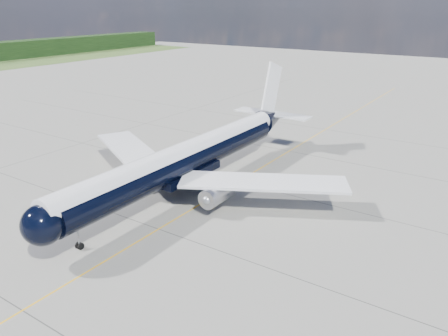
{
  "coord_description": "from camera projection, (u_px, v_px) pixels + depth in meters",
  "views": [
    {
      "loc": [
        27.1,
        -18.73,
        21.19
      ],
      "look_at": [
        1.66,
        19.38,
        4.0
      ],
      "focal_mm": 35.0,
      "sensor_mm": 36.0,
      "label": 1
    }
  ],
  "objects": [
    {
      "name": "ground",
      "position": [
        257.0,
        170.0,
        59.48
      ],
      "size": [
        320.0,
        320.0,
        0.0
      ],
      "primitive_type": "plane",
      "color": "gray",
      "rests_on": "ground"
    },
    {
      "name": "taxiway_centerline",
      "position": [
        238.0,
        182.0,
        55.59
      ],
      "size": [
        0.16,
        160.0,
        0.01
      ],
      "primitive_type": "cube",
      "color": "#F4AB0C",
      "rests_on": "ground"
    },
    {
      "name": "main_airliner",
      "position": [
        190.0,
        157.0,
        52.04
      ],
      "size": [
        37.99,
        46.11,
        13.35
      ],
      "rotation": [
        0.0,
        0.0,
        0.0
      ],
      "color": "black",
      "rests_on": "ground"
    }
  ]
}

